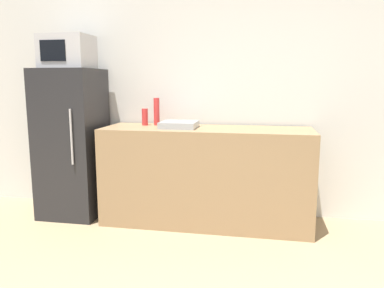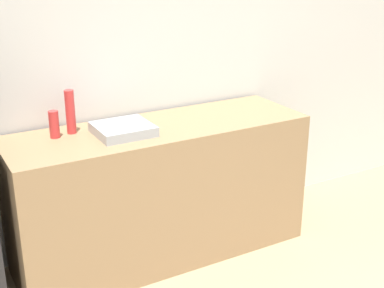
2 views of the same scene
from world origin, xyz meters
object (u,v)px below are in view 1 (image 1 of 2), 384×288
object	(u,v)px
bottle_tall	(157,112)
bottle_short	(145,117)
refrigerator	(72,143)
microwave	(67,52)

from	to	relation	value
bottle_tall	bottle_short	xyz separation A→B (m)	(-0.11, -0.03, -0.05)
refrigerator	bottle_short	bearing A→B (deg)	9.63
microwave	bottle_short	bearing A→B (deg)	9.72
refrigerator	microwave	distance (m)	0.90
refrigerator	bottle_tall	size ratio (longest dim) A/B	5.45
refrigerator	bottle_short	world-z (taller)	refrigerator
microwave	bottle_tall	distance (m)	1.03
microwave	bottle_short	size ratio (longest dim) A/B	2.78
microwave	bottle_short	world-z (taller)	microwave
bottle_tall	bottle_short	distance (m)	0.13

